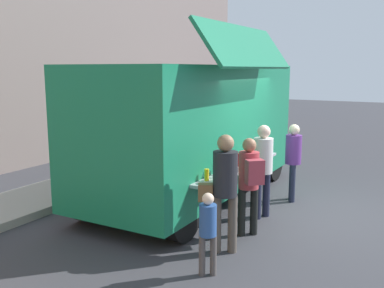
{
  "coord_description": "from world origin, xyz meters",
  "views": [
    {
      "loc": [
        -7.87,
        -1.98,
        2.7
      ],
      "look_at": [
        -0.92,
        1.94,
        1.3
      ],
      "focal_mm": 40.4,
      "sensor_mm": 36.0,
      "label": 1
    }
  ],
  "objects_px": {
    "food_truck_main": "(195,127)",
    "child_near_queue": "(208,227)",
    "customer_front_ordering": "(262,163)",
    "customer_mid_with_backpack": "(249,177)",
    "trash_bin": "(194,138)",
    "customer_rear_waiting": "(224,184)",
    "customer_extra_browsing": "(293,156)"
  },
  "relations": [
    {
      "from": "customer_mid_with_backpack",
      "to": "child_near_queue",
      "type": "xyz_separation_m",
      "value": [
        -1.54,
        -0.05,
        -0.31
      ]
    },
    {
      "from": "food_truck_main",
      "to": "customer_rear_waiting",
      "type": "xyz_separation_m",
      "value": [
        -2.25,
        -1.73,
        -0.46
      ]
    },
    {
      "from": "customer_mid_with_backpack",
      "to": "child_near_queue",
      "type": "bearing_deg",
      "value": 138.7
    },
    {
      "from": "food_truck_main",
      "to": "child_near_queue",
      "type": "relative_size",
      "value": 5.12
    },
    {
      "from": "trash_bin",
      "to": "customer_rear_waiting",
      "type": "xyz_separation_m",
      "value": [
        -6.37,
        -4.05,
        0.54
      ]
    },
    {
      "from": "food_truck_main",
      "to": "customer_extra_browsing",
      "type": "distance_m",
      "value": 2.09
    },
    {
      "from": "food_truck_main",
      "to": "customer_front_ordering",
      "type": "bearing_deg",
      "value": -107.81
    },
    {
      "from": "customer_front_ordering",
      "to": "customer_rear_waiting",
      "type": "relative_size",
      "value": 0.97
    },
    {
      "from": "trash_bin",
      "to": "food_truck_main",
      "type": "bearing_deg",
      "value": -150.62
    },
    {
      "from": "customer_mid_with_backpack",
      "to": "customer_extra_browsing",
      "type": "xyz_separation_m",
      "value": [
        2.23,
        -0.06,
        -0.04
      ]
    },
    {
      "from": "food_truck_main",
      "to": "trash_bin",
      "type": "relative_size",
      "value": 5.66
    },
    {
      "from": "customer_front_ordering",
      "to": "customer_mid_with_backpack",
      "type": "distance_m",
      "value": 0.94
    },
    {
      "from": "customer_extra_browsing",
      "to": "child_near_queue",
      "type": "relative_size",
      "value": 1.41
    },
    {
      "from": "trash_bin",
      "to": "customer_rear_waiting",
      "type": "height_order",
      "value": "customer_rear_waiting"
    },
    {
      "from": "trash_bin",
      "to": "child_near_queue",
      "type": "height_order",
      "value": "child_near_queue"
    },
    {
      "from": "child_near_queue",
      "to": "customer_front_ordering",
      "type": "bearing_deg",
      "value": -27.88
    },
    {
      "from": "customer_front_ordering",
      "to": "customer_extra_browsing",
      "type": "distance_m",
      "value": 1.31
    },
    {
      "from": "trash_bin",
      "to": "customer_extra_browsing",
      "type": "distance_m",
      "value": 5.38
    },
    {
      "from": "trash_bin",
      "to": "customer_front_ordering",
      "type": "height_order",
      "value": "customer_front_ordering"
    },
    {
      "from": "customer_extra_browsing",
      "to": "trash_bin",
      "type": "bearing_deg",
      "value": -56.18
    },
    {
      "from": "trash_bin",
      "to": "customer_rear_waiting",
      "type": "bearing_deg",
      "value": -147.57
    },
    {
      "from": "customer_front_ordering",
      "to": "customer_mid_with_backpack",
      "type": "xyz_separation_m",
      "value": [
        -0.93,
        -0.13,
        -0.03
      ]
    },
    {
      "from": "trash_bin",
      "to": "customer_rear_waiting",
      "type": "distance_m",
      "value": 7.56
    },
    {
      "from": "customer_mid_with_backpack",
      "to": "child_near_queue",
      "type": "height_order",
      "value": "customer_mid_with_backpack"
    },
    {
      "from": "customer_rear_waiting",
      "to": "child_near_queue",
      "type": "relative_size",
      "value": 1.57
    },
    {
      "from": "customer_rear_waiting",
      "to": "customer_front_ordering",
      "type": "bearing_deg",
      "value": -27.28
    },
    {
      "from": "customer_extra_browsing",
      "to": "child_near_queue",
      "type": "xyz_separation_m",
      "value": [
        -3.77,
        0.0,
        -0.28
      ]
    },
    {
      "from": "customer_mid_with_backpack",
      "to": "customer_extra_browsing",
      "type": "distance_m",
      "value": 2.23
    },
    {
      "from": "customer_extra_browsing",
      "to": "food_truck_main",
      "type": "bearing_deg",
      "value": 4.88
    },
    {
      "from": "trash_bin",
      "to": "child_near_queue",
      "type": "bearing_deg",
      "value": -149.62
    },
    {
      "from": "customer_front_ordering",
      "to": "customer_rear_waiting",
      "type": "bearing_deg",
      "value": 114.33
    },
    {
      "from": "food_truck_main",
      "to": "trash_bin",
      "type": "xyz_separation_m",
      "value": [
        4.12,
        2.32,
        -1.0
      ]
    }
  ]
}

